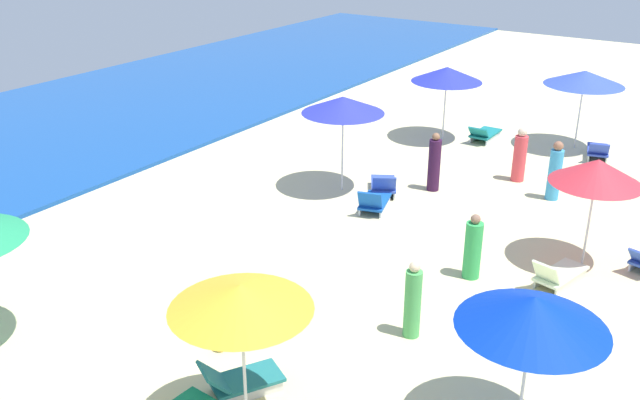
{
  "coord_description": "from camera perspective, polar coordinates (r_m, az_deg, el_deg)",
  "views": [
    {
      "loc": [
        -13.04,
        3.09,
        7.54
      ],
      "look_at": [
        -0.37,
        11.52,
        1.03
      ],
      "focal_mm": 39.74,
      "sensor_mm": 36.0,
      "label": 1
    }
  ],
  "objects": [
    {
      "name": "ocean",
      "position": [
        25.96,
        -23.7,
        4.42
      ],
      "size": [
        60.0,
        11.5,
        0.12
      ],
      "primitive_type": "cube",
      "color": "#154999",
      "rests_on": "ground_plane"
    },
    {
      "name": "umbrella_1",
      "position": [
        16.12,
        21.41,
        2.15
      ],
      "size": [
        1.96,
        1.96,
        2.47
      ],
      "color": "silver",
      "rests_on": "ground_plane"
    },
    {
      "name": "lounge_chair_1_1",
      "position": [
        15.77,
        18.63,
        -5.72
      ],
      "size": [
        1.57,
        0.9,
        0.73
      ],
      "rotation": [
        0.0,
        0.0,
        1.33
      ],
      "color": "silver",
      "rests_on": "ground_plane"
    },
    {
      "name": "umbrella_2",
      "position": [
        19.09,
        1.86,
        7.67
      ],
      "size": [
        2.25,
        2.25,
        2.67
      ],
      "color": "silver",
      "rests_on": "ground_plane"
    },
    {
      "name": "lounge_chair_2_0",
      "position": [
        19.57,
        5.13,
        1.21
      ],
      "size": [
        1.51,
        1.25,
        0.71
      ],
      "rotation": [
        0.0,
        0.0,
        2.1
      ],
      "color": "silver",
      "rests_on": "ground_plane"
    },
    {
      "name": "lounge_chair_2_1",
      "position": [
        18.5,
        4.37,
        -0.14
      ],
      "size": [
        1.5,
        0.99,
        0.73
      ],
      "rotation": [
        0.0,
        0.0,
        1.86
      ],
      "color": "silver",
      "rests_on": "ground_plane"
    },
    {
      "name": "umbrella_3",
      "position": [
        10.12,
        -6.41,
        -7.79
      ],
      "size": [
        2.1,
        2.1,
        2.55
      ],
      "color": "silver",
      "rests_on": "ground_plane"
    },
    {
      "name": "lounge_chair_3_1",
      "position": [
        12.08,
        -6.49,
        -14.2
      ],
      "size": [
        1.47,
        1.21,
        0.64
      ],
      "rotation": [
        0.0,
        0.0,
        1.05
      ],
      "color": "silver",
      "rests_on": "ground_plane"
    },
    {
      "name": "umbrella_5",
      "position": [
        23.85,
        10.18,
        9.93
      ],
      "size": [
        2.33,
        2.33,
        2.47
      ],
      "color": "silver",
      "rests_on": "ground_plane"
    },
    {
      "name": "lounge_chair_5_0",
      "position": [
        24.51,
        13.09,
        5.21
      ],
      "size": [
        1.5,
        0.68,
        0.62
      ],
      "rotation": [
        0.0,
        0.0,
        1.56
      ],
      "color": "silver",
      "rests_on": "ground_plane"
    },
    {
      "name": "umbrella_8",
      "position": [
        10.54,
        16.79,
        -8.66
      ],
      "size": [
        2.2,
        2.2,
        2.41
      ],
      "color": "silver",
      "rests_on": "ground_plane"
    },
    {
      "name": "umbrella_9",
      "position": [
        24.04,
        20.53,
        9.19
      ],
      "size": [
        2.48,
        2.48,
        2.56
      ],
      "color": "silver",
      "rests_on": "ground_plane"
    },
    {
      "name": "lounge_chair_9_0",
      "position": [
        23.83,
        21.46,
        3.71
      ],
      "size": [
        1.49,
        0.92,
        0.68
      ],
      "rotation": [
        0.0,
        0.0,
        1.82
      ],
      "color": "silver",
      "rests_on": "ground_plane"
    },
    {
      "name": "beachgoer_0",
      "position": [
        21.05,
        15.78,
        3.41
      ],
      "size": [
        0.52,
        0.52,
        1.59
      ],
      "rotation": [
        0.0,
        0.0,
        2.29
      ],
      "color": "#E9434B",
      "rests_on": "ground_plane"
    },
    {
      "name": "beachgoer_1",
      "position": [
        15.41,
        12.21,
        -3.86
      ],
      "size": [
        0.38,
        0.38,
        1.47
      ],
      "rotation": [
        0.0,
        0.0,
        4.73
      ],
      "color": "green",
      "rests_on": "ground_plane"
    },
    {
      "name": "beachgoer_2",
      "position": [
        19.82,
        9.18,
        2.9
      ],
      "size": [
        0.39,
        0.39,
        1.67
      ],
      "rotation": [
        0.0,
        0.0,
        1.42
      ],
      "color": "#341436",
      "rests_on": "ground_plane"
    },
    {
      "name": "beachgoer_3",
      "position": [
        19.97,
        18.38,
        2.14
      ],
      "size": [
        0.4,
        0.4,
        1.64
      ],
      "rotation": [
        0.0,
        0.0,
        3.0
      ],
      "color": "#3C9CD6",
      "rests_on": "ground_plane"
    },
    {
      "name": "beachgoer_4",
      "position": [
        13.21,
        7.47,
        -8.12
      ],
      "size": [
        0.4,
        0.4,
        1.54
      ],
      "rotation": [
        0.0,
        0.0,
        4.35
      ],
      "color": "#4BAB56",
      "rests_on": "ground_plane"
    },
    {
      "name": "beach_ball_0",
      "position": [
        13.16,
        -8.0,
        -11.34
      ],
      "size": [
        0.27,
        0.27,
        0.27
      ],
      "primitive_type": "sphere",
      "color": "yellow",
      "rests_on": "ground_plane"
    }
  ]
}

